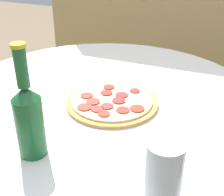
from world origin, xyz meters
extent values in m
cylinder|color=silver|center=(0.00, 0.00, 0.37)|extent=(0.08, 0.08, 0.69)
cylinder|color=silver|center=(0.00, 0.00, 0.72)|extent=(1.03, 1.03, 0.02)
cylinder|color=#C68E47|center=(0.05, -0.05, 0.74)|extent=(0.28, 0.28, 0.01)
cylinder|color=beige|center=(0.05, -0.05, 0.75)|extent=(0.25, 0.25, 0.01)
cylinder|color=maroon|center=(0.10, -0.10, 0.76)|extent=(0.04, 0.04, 0.00)
cylinder|color=maroon|center=(0.01, -0.02, 0.76)|extent=(0.04, 0.04, 0.00)
cylinder|color=#A92725|center=(0.06, -0.02, 0.76)|extent=(0.04, 0.04, 0.00)
cylinder|color=#A82A2A|center=(0.09, 0.03, 0.76)|extent=(0.03, 0.03, 0.00)
cylinder|color=#AA261F|center=(0.01, 0.02, 0.76)|extent=(0.04, 0.04, 0.00)
cylinder|color=maroon|center=(0.00, -0.09, 0.76)|extent=(0.04, 0.04, 0.00)
cylinder|color=maroon|center=(-0.03, -0.06, 0.76)|extent=(0.04, 0.04, 0.00)
cylinder|color=#A82D25|center=(0.03, -0.12, 0.76)|extent=(0.04, 0.04, 0.00)
cylinder|color=#A92E1E|center=(0.13, -0.08, 0.76)|extent=(0.04, 0.04, 0.00)
cylinder|color=#A82E1F|center=(0.06, -0.14, 0.76)|extent=(0.03, 0.03, 0.00)
cylinder|color=maroon|center=(-0.01, -0.13, 0.76)|extent=(0.04, 0.04, 0.00)
cylinder|color=maroon|center=(0.07, -0.05, 0.76)|extent=(0.04, 0.04, 0.00)
cylinder|color=#A8292A|center=(0.05, -0.10, 0.76)|extent=(0.04, 0.04, 0.00)
cylinder|color=#195628|center=(-0.04, -0.34, 0.81)|extent=(0.07, 0.07, 0.15)
cone|color=#195628|center=(-0.04, -0.34, 0.90)|extent=(0.07, 0.07, 0.03)
cylinder|color=#195628|center=(-0.04, -0.34, 0.96)|extent=(0.03, 0.03, 0.09)
cylinder|color=gold|center=(-0.04, -0.34, 1.01)|extent=(0.03, 0.03, 0.01)
cylinder|color=silver|center=(0.28, -0.36, 0.80)|extent=(0.07, 0.07, 0.13)
camera|label=1|loc=(0.36, -0.82, 1.21)|focal=50.00mm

